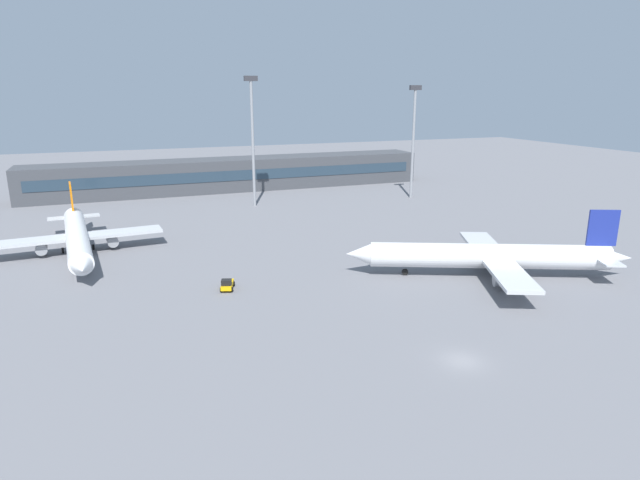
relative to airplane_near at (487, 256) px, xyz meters
The scene contains 7 objects.
ground_plane 27.07m from the airplane_near, 136.19° to the left, with size 400.00×400.00×0.00m, color slate.
terminal_building 91.78m from the airplane_near, 102.20° to the left, with size 112.69×12.13×9.00m.
airplane_near is the anchor object (origin of this frame).
airplane_mid 68.30m from the airplane_near, 149.08° to the left, with size 28.88×41.33×10.21m.
baggage_tug_yellow 39.07m from the airplane_near, 167.37° to the left, with size 2.69×3.89×1.75m.
floodlight_tower_west 69.06m from the airplane_near, 106.81° to the left, with size 3.20×0.80×31.02m.
floodlight_tower_east 65.41m from the airplane_near, 69.75° to the left, with size 3.20×0.80×29.04m.
Camera 1 is at (-32.33, -42.26, 27.18)m, focal length 30.21 mm.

